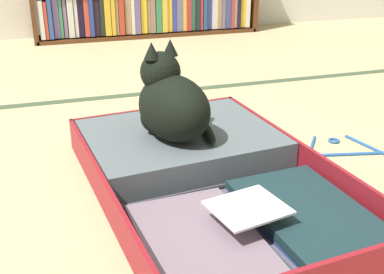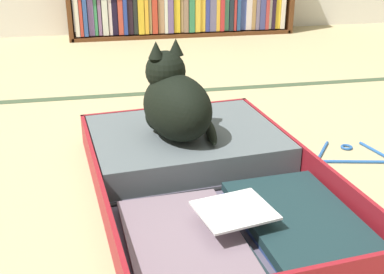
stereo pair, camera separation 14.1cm
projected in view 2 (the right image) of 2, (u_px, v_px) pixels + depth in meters
ground_plane at (190, 201)px, 1.39m from camera, size 10.00×10.00×0.00m
tatami_border at (150, 93)px, 2.27m from camera, size 4.80×0.05×0.00m
open_suitcase at (201, 168)px, 1.48m from camera, size 0.72×1.04×0.10m
black_cat at (174, 103)px, 1.50m from camera, size 0.27×0.32×0.30m
clothes_hanger at (353, 157)px, 1.64m from camera, size 0.42×0.26×0.01m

